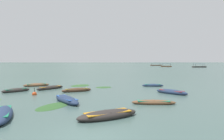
% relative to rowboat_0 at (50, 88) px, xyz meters
% --- Properties ---
extents(ground_plane, '(6000.00, 6000.00, 0.00)m').
position_rel_rowboat_0_xyz_m(ground_plane, '(7.23, 1483.61, -0.18)').
color(ground_plane, '#425B56').
extents(mountain_1, '(1878.71, 1878.71, 490.33)m').
position_rel_rowboat_0_xyz_m(mountain_1, '(-883.10, 2053.63, 244.99)').
color(mountain_1, '#56665B').
rests_on(mountain_1, ground).
extents(mountain_2, '(1014.12, 1014.12, 242.47)m').
position_rel_rowboat_0_xyz_m(mountain_2, '(-132.25, 1678.00, 121.06)').
color(mountain_2, slate).
rests_on(mountain_2, ground).
extents(mountain_3, '(1493.44, 1493.44, 355.38)m').
position_rel_rowboat_0_xyz_m(mountain_3, '(504.82, 1947.86, 177.51)').
color(mountain_3, '#4C5B56').
rests_on(mountain_3, ground).
extents(rowboat_0, '(3.25, 3.70, 0.56)m').
position_rel_rowboat_0_xyz_m(rowboat_0, '(0.00, 0.00, 0.00)').
color(rowboat_0, '#2D2826').
rests_on(rowboat_0, ground).
extents(rowboat_1, '(3.76, 2.45, 0.56)m').
position_rel_rowboat_0_xyz_m(rowboat_1, '(3.94, -2.10, -0.00)').
color(rowboat_1, '#4C3323').
rests_on(rowboat_1, ground).
extents(rowboat_2, '(3.56, 4.33, 0.68)m').
position_rel_rowboat_0_xyz_m(rowboat_2, '(4.22, -8.29, 0.04)').
color(rowboat_2, navy).
rests_on(rowboat_2, ground).
extents(rowboat_4, '(3.48, 3.49, 0.61)m').
position_rel_rowboat_0_xyz_m(rowboat_4, '(15.12, -3.59, 0.02)').
color(rowboat_4, navy).
rests_on(rowboat_4, ground).
extents(rowboat_5, '(3.78, 2.70, 0.53)m').
position_rel_rowboat_0_xyz_m(rowboat_5, '(-3.13, 3.13, -0.01)').
color(rowboat_5, brown).
rests_on(rowboat_5, ground).
extents(rowboat_6, '(3.16, 0.94, 0.45)m').
position_rel_rowboat_0_xyz_m(rowboat_6, '(14.31, 3.06, -0.03)').
color(rowboat_6, navy).
rests_on(rowboat_6, ground).
extents(rowboat_7, '(2.99, 4.61, 0.70)m').
position_rel_rowboat_0_xyz_m(rowboat_7, '(1.21, -13.19, 0.04)').
color(rowboat_7, navy).
rests_on(rowboat_7, ground).
extents(rowboat_8, '(4.40, 3.21, 0.62)m').
position_rel_rowboat_0_xyz_m(rowboat_8, '(8.12, -13.17, 0.02)').
color(rowboat_8, '#2D2826').
rests_on(rowboat_8, ground).
extents(rowboat_9, '(3.84, 1.07, 0.45)m').
position_rel_rowboat_0_xyz_m(rowboat_9, '(11.95, -9.04, -0.03)').
color(rowboat_9, brown).
rests_on(rowboat_9, ground).
extents(rowboat_10, '(3.03, 2.96, 0.55)m').
position_rel_rowboat_0_xyz_m(rowboat_10, '(-3.43, -2.37, -0.00)').
color(rowboat_10, '#2D2826').
rests_on(rowboat_10, ground).
extents(ferry_0, '(8.80, 4.14, 2.54)m').
position_rel_rowboat_0_xyz_m(ferry_0, '(62.93, 97.67, 0.27)').
color(ferry_0, '#2D2826').
rests_on(ferry_0, ground).
extents(ferry_1, '(9.96, 4.73, 2.54)m').
position_rel_rowboat_0_xyz_m(ferry_1, '(46.83, 150.61, 0.27)').
color(ferry_1, brown).
rests_on(ferry_1, ground).
extents(ferry_2, '(7.78, 5.05, 2.54)m').
position_rel_rowboat_0_xyz_m(ferry_2, '(45.60, 110.90, 0.27)').
color(ferry_2, brown).
rests_on(ferry_2, ground).
extents(mooring_buoy, '(0.50, 0.50, 0.92)m').
position_rel_rowboat_0_xyz_m(mooring_buoy, '(-0.23, -4.62, -0.07)').
color(mooring_buoy, '#DB4C1E').
rests_on(mooring_buoy, ground).
extents(weed_patch_0, '(3.81, 4.12, 0.14)m').
position_rel_rowboat_0_xyz_m(weed_patch_0, '(3.40, 3.65, -0.18)').
color(weed_patch_0, '#2D5628').
rests_on(weed_patch_0, ground).
extents(weed_patch_1, '(3.09, 4.03, 0.14)m').
position_rel_rowboat_0_xyz_m(weed_patch_1, '(3.55, -9.99, -0.18)').
color(weed_patch_1, '#2D5628').
rests_on(weed_patch_1, ground).
extents(weed_patch_3, '(2.71, 2.32, 0.14)m').
position_rel_rowboat_0_xyz_m(weed_patch_3, '(7.06, 1.68, -0.18)').
color(weed_patch_3, '#2D5628').
rests_on(weed_patch_3, ground).
extents(weed_patch_4, '(2.59, 2.75, 0.14)m').
position_rel_rowboat_0_xyz_m(weed_patch_4, '(3.35, 3.75, -0.18)').
color(weed_patch_4, '#477033').
rests_on(weed_patch_4, ground).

